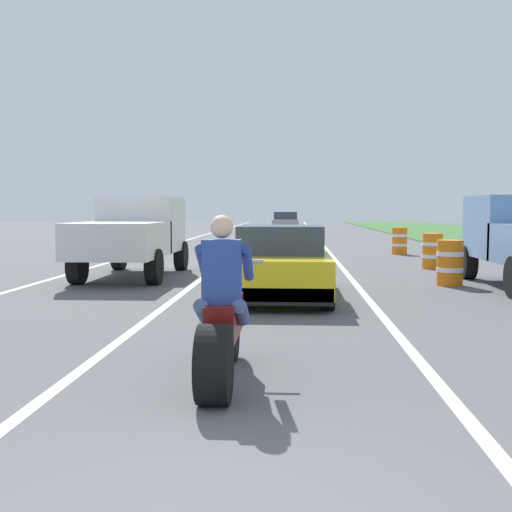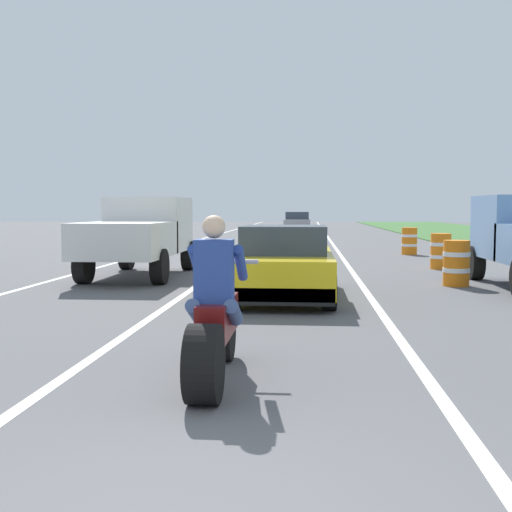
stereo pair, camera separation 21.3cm
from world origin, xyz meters
name	(u,v)px [view 2 (the right image)]	position (x,y,z in m)	size (l,w,h in m)	color
lane_stripe_left_solid	(146,254)	(-5.40, 20.00, 0.00)	(0.14, 120.00, 0.01)	white
lane_stripe_right_solid	(341,255)	(1.80, 20.00, 0.00)	(0.14, 120.00, 0.01)	white
lane_stripe_centre_dashed	(242,255)	(-1.80, 20.00, 0.00)	(0.14, 120.00, 0.01)	white
motorcycle_with_rider	(214,323)	(-0.27, 3.05, 0.59)	(0.70, 2.21, 1.62)	black
sports_car_yellow	(284,264)	(0.17, 9.09, 0.63)	(1.84, 4.30, 1.37)	yellow
pickup_truck_left_lane_white	(140,232)	(-3.55, 12.48, 1.11)	(2.02, 4.80, 1.98)	silver
construction_barrel_nearest	(456,263)	(3.85, 11.13, 0.50)	(0.58, 0.58, 1.00)	orange
construction_barrel_mid	(441,251)	(4.33, 15.07, 0.50)	(0.58, 0.58, 1.00)	orange
construction_barrel_far	(409,241)	(4.36, 20.74, 0.50)	(0.58, 0.58, 1.00)	orange
distant_car_far_ahead	(297,222)	(-0.13, 40.26, 0.77)	(1.80, 4.00, 1.50)	#99999E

